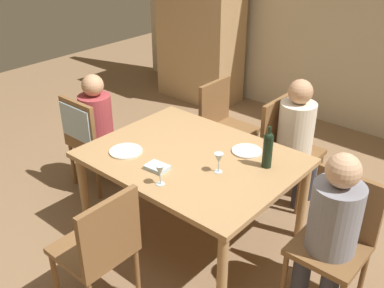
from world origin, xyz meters
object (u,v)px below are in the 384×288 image
handbag (258,173)px  wine_glass_near_left (219,159)px  person_man_bearded (298,134)px  armoire_cabinet (200,19)px  dining_table (192,164)px  person_man_guest (99,122)px  chair_right_end (336,234)px  chair_near (101,245)px  person_woman_host (332,226)px  wine_glass_centre (160,171)px  chair_left_end (86,132)px  chair_far_right (285,143)px  dinner_plate_host (247,151)px  dinner_plate_guest_left (126,151)px  wine_bottle_tall_green (268,149)px  chair_far_left (223,121)px

handbag → wine_glass_near_left: bearing=-74.2°
person_man_bearded → handbag: size_ratio=4.09×
armoire_cabinet → wine_glass_near_left: armoire_cabinet is taller
armoire_cabinet → dining_table: armoire_cabinet is taller
person_man_guest → chair_right_end: bearing=1.5°
dining_table → handbag: bearing=89.8°
chair_near → person_woman_host: (1.06, 0.95, 0.13)m
chair_right_end → person_man_guest: (-2.30, -0.06, 0.11)m
wine_glass_near_left → handbag: bearing=105.8°
chair_near → person_man_bearded: bearing=-8.3°
armoire_cabinet → wine_glass_near_left: 3.24m
chair_right_end → wine_glass_centre: (-1.06, -0.53, 0.30)m
chair_left_end → handbag: 1.67m
chair_far_right → wine_glass_centre: chair_far_right is taller
dinner_plate_host → dinner_plate_guest_left: same height
armoire_cabinet → dining_table: 3.03m
chair_near → person_man_guest: (-1.24, 1.00, 0.11)m
dinner_plate_host → person_man_bearded: bearing=82.0°
armoire_cabinet → person_man_bearded: size_ratio=1.90×
armoire_cabinet → wine_glass_centre: 3.42m
chair_left_end → handbag: chair_left_end is taller
chair_far_right → wine_glass_near_left: chair_far_right is taller
person_woman_host → wine_glass_near_left: person_woman_host is taller
person_woman_host → wine_glass_centre: (-1.06, -0.41, 0.17)m
person_man_guest → wine_bottle_tall_green: bearing=7.1°
person_woman_host → wine_glass_centre: 1.15m
dining_table → person_man_guest: size_ratio=1.39×
wine_glass_centre → dinner_plate_guest_left: bearing=163.8°
wine_bottle_tall_green → chair_far_right: bearing=108.8°
person_man_bearded → wine_glass_centre: (-0.28, -1.41, 0.17)m
person_woman_host → person_man_bearded: person_woman_host is taller
person_man_guest → handbag: 1.59m
dining_table → wine_glass_centre: (0.09, -0.44, 0.18)m
chair_left_end → person_man_guest: bearing=90.0°
person_man_guest → handbag: (1.15, 0.95, -0.53)m
chair_near → person_man_guest: size_ratio=0.83×
dinner_plate_guest_left → chair_far_right: bearing=61.6°
dining_table → wine_bottle_tall_green: wine_bottle_tall_green is taller
dinner_plate_guest_left → handbag: bearing=71.3°
chair_right_end → chair_far_right: same height
dinner_plate_host → dining_table: bearing=-131.1°
chair_right_end → person_woman_host: size_ratio=0.80×
person_man_bearded → person_man_guest: (-1.52, -0.95, -0.02)m
dining_table → person_woman_host: (1.15, -0.03, 0.02)m
chair_far_left → person_man_guest: 1.19m
dining_table → wine_glass_near_left: bearing=-10.6°
chair_near → dinner_plate_host: chair_near is taller
chair_left_end → wine_glass_near_left: bearing=2.7°
person_man_guest → dinner_plate_host: size_ratio=4.73×
chair_far_left → handbag: 0.61m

